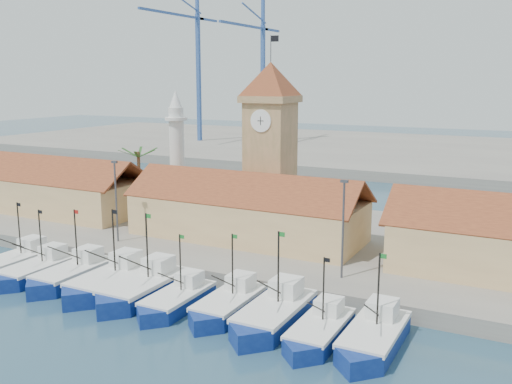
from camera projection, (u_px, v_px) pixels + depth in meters
The scene contains 21 objects.
ground at pixel (135, 312), 47.83m from camera, with size 400.00×400.00×0.00m, color navy.
quay at pixel (263, 235), 68.62m from camera, with size 140.00×32.00×1.50m, color gray.
terminal at pixel (415, 153), 143.60m from camera, with size 240.00×80.00×2.00m, color gray.
boat_0 at pixel (15, 263), 58.21m from camera, with size 3.53×9.67×7.31m.
boat_1 at pixel (36, 271), 55.74m from camera, with size 3.44×9.43×7.13m.
boat_2 at pixel (71, 276), 54.36m from camera, with size 3.61×9.89×7.48m.
boat_3 at pixel (109, 283), 52.40m from camera, with size 3.85×10.54×7.97m.
boat_4 at pixel (142, 289), 50.67m from camera, with size 3.87×10.60×8.02m.
boat_5 at pixel (176, 301), 48.35m from camera, with size 3.25×8.90×6.73m.
boat_6 at pixel (228, 306), 47.29m from camera, with size 3.41×9.35×7.08m.
boat_7 at pixel (273, 316), 45.03m from camera, with size 3.83×10.49×7.94m.
boat_8 at pixel (319, 333), 42.38m from camera, with size 3.22×8.81×6.67m.
boat_9 at pixel (373, 339), 41.13m from camera, with size 3.57×9.78×7.40m.
hall_left at pixel (43, 191), 78.85m from camera, with size 31.20×10.13×7.61m.
hall_center at pixel (247, 216), 64.50m from camera, with size 27.04×10.13×7.61m.
clock_tower at pixel (270, 141), 68.18m from camera, with size 5.80×5.80×22.70m.
minaret at pixel (177, 150), 77.09m from camera, with size 3.00×3.00×16.30m.
palm_tree at pixel (139, 175), 78.27m from camera, with size 5.60×5.03×8.39m.
lamp_posts at pixel (214, 209), 56.82m from camera, with size 80.70×0.25×9.03m.
crane_blue_far at pixel (195, 56), 156.78m from camera, with size 1.00×35.39×41.70m.
crane_blue_near at pixel (260, 63), 154.96m from camera, with size 1.00×32.86×38.67m.
Camera 1 is at (29.59, -35.33, 19.20)m, focal length 40.00 mm.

